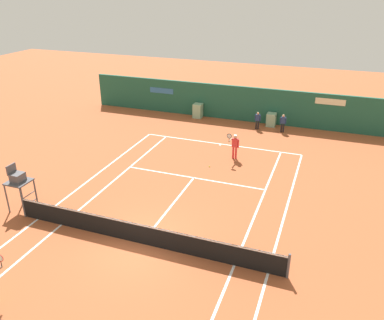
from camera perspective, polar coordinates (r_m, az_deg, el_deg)
The scene contains 8 objects.
ground_plane at distance 17.32m, azimuth -6.48°, elevation -10.84°, with size 80.00×80.00×0.01m.
tennis_net at distance 16.62m, azimuth -7.45°, elevation -10.47°, with size 12.10×0.10×1.07m.
sponsor_back_wall at distance 30.89m, azimuth 7.00°, elevation 8.03°, with size 25.00×1.02×2.69m.
umpire_chair at distance 19.97m, azimuth -23.87°, elevation -2.74°, with size 1.00×1.00×2.31m.
player_on_baseline at distance 24.01m, azimuth 6.20°, elevation 2.24°, with size 0.65×0.64×1.78m.
ball_kid_centre_post at distance 29.27m, azimuth 9.48°, elevation 5.82°, with size 0.44×0.18×1.31m.
ball_kid_left_post at distance 29.01m, azimuth 13.03°, elevation 5.37°, with size 0.44×0.20×1.33m.
tennis_ball_by_sideline at distance 23.16m, azimuth 2.54°, elevation -0.94°, with size 0.07×0.07×0.07m, color #CCE033.
Camera 1 is at (6.66, -11.91, 9.99)m, focal length 36.83 mm.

